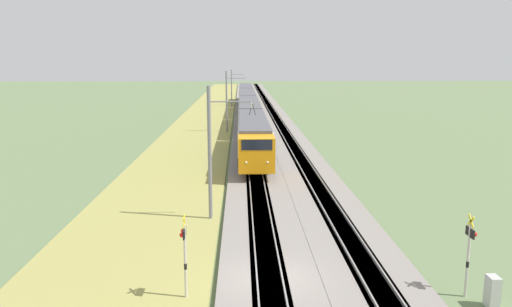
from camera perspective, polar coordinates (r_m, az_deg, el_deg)
ground_plane at (r=21.93m, az=1.53°, el=-14.77°), size 400.00×400.00×0.00m
ballast_main at (r=70.38m, az=-0.79°, el=3.15°), size 240.00×4.40×0.30m
ballast_adjacent at (r=70.59m, az=2.78°, el=3.16°), size 240.00×4.40×0.30m
track_main at (r=70.38m, az=-0.79°, el=3.16°), size 240.00×1.57×0.45m
track_adjacent at (r=70.59m, az=2.78°, el=3.17°), size 240.00×1.57×0.45m
grass_verge at (r=70.61m, az=-6.32°, el=3.04°), size 240.00×8.67×0.12m
passenger_train at (r=77.85m, az=-0.89°, el=5.50°), size 82.03×2.90×4.99m
crossing_signal_near at (r=20.03m, az=-8.17°, el=-10.73°), size 0.70×0.23×3.52m
crossing_signal_far at (r=21.83m, az=23.19°, el=-9.83°), size 0.70×0.23×3.44m
catenary_mast_near at (r=29.08m, az=-5.20°, el=0.14°), size 0.22×2.56×7.96m
catenary_mast_mid at (r=64.89m, az=-3.32°, el=6.01°), size 0.22×2.56×7.94m
catenary_mast_far at (r=100.93m, az=-2.78°, el=7.53°), size 0.22×2.56×7.35m
equipment_cabinet at (r=21.88m, az=25.40°, el=-14.09°), size 0.59×0.41×1.27m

